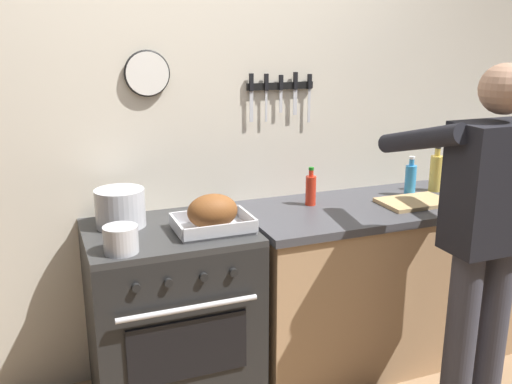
% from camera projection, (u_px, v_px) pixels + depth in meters
% --- Properties ---
extents(wall_back, '(6.00, 0.13, 2.60)m').
position_uv_depth(wall_back, '(191.00, 128.00, 2.93)').
color(wall_back, beige).
rests_on(wall_back, ground).
extents(counter_block, '(2.03, 0.65, 0.90)m').
position_uv_depth(counter_block, '(418.00, 272.00, 3.26)').
color(counter_block, tan).
rests_on(counter_block, ground).
extents(stove, '(0.76, 0.67, 0.90)m').
position_uv_depth(stove, '(172.00, 317.00, 2.76)').
color(stove, black).
rests_on(stove, ground).
extents(person_cook, '(0.51, 0.63, 1.66)m').
position_uv_depth(person_cook, '(485.00, 227.00, 2.51)').
color(person_cook, '#383842').
rests_on(person_cook, ground).
extents(roasting_pan, '(0.35, 0.26, 0.17)m').
position_uv_depth(roasting_pan, '(213.00, 215.00, 2.61)').
color(roasting_pan, '#B7B7BC').
rests_on(roasting_pan, stove).
extents(stock_pot, '(0.23, 0.23, 0.18)m').
position_uv_depth(stock_pot, '(120.00, 208.00, 2.66)').
color(stock_pot, '#B7B7BC').
rests_on(stock_pot, stove).
extents(saucepan, '(0.14, 0.14, 0.11)m').
position_uv_depth(saucepan, '(121.00, 239.00, 2.35)').
color(saucepan, '#B7B7BC').
rests_on(saucepan, stove).
extents(cutting_board, '(0.36, 0.24, 0.02)m').
position_uv_depth(cutting_board, '(414.00, 202.00, 3.03)').
color(cutting_board, tan).
rests_on(cutting_board, counter_block).
extents(bottle_dish_soap, '(0.06, 0.06, 0.22)m').
position_uv_depth(bottle_dish_soap, '(410.00, 179.00, 3.16)').
color(bottle_dish_soap, '#338CCC').
rests_on(bottle_dish_soap, counter_block).
extents(bottle_hot_sauce, '(0.06, 0.06, 0.20)m').
position_uv_depth(bottle_hot_sauce, '(311.00, 189.00, 2.99)').
color(bottle_hot_sauce, red).
rests_on(bottle_hot_sauce, counter_block).
extents(bottle_cooking_oil, '(0.07, 0.07, 0.26)m').
position_uv_depth(bottle_cooking_oil, '(436.00, 172.00, 3.24)').
color(bottle_cooking_oil, gold).
rests_on(bottle_cooking_oil, counter_block).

